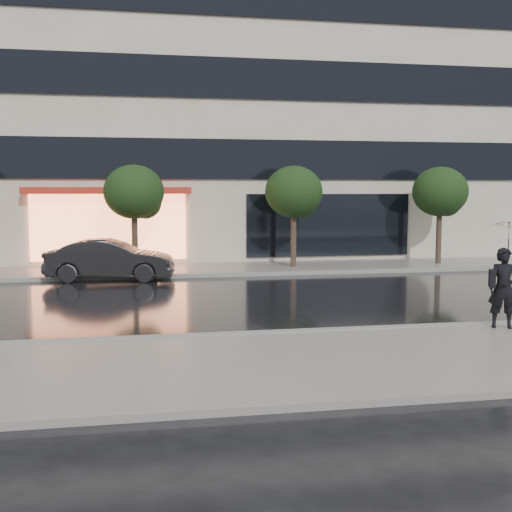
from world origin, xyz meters
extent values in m
plane|color=black|center=(0.00, 0.00, 0.00)|extent=(120.00, 120.00, 0.00)
cube|color=slate|center=(0.00, -3.25, 0.06)|extent=(60.00, 4.50, 0.12)
cube|color=slate|center=(0.00, 10.25, 0.06)|extent=(60.00, 3.50, 0.12)
cube|color=gray|center=(0.00, -1.00, 0.07)|extent=(60.00, 0.25, 0.14)
cube|color=gray|center=(0.00, 8.50, 0.07)|extent=(60.00, 0.25, 0.14)
cube|color=beige|center=(0.00, 18.00, 9.00)|extent=(30.00, 12.00, 18.00)
cube|color=black|center=(0.00, 11.94, 4.30)|extent=(28.00, 0.12, 1.60)
cube|color=black|center=(0.00, 11.94, 7.50)|extent=(28.00, 0.12, 1.60)
cube|color=#FF8C59|center=(-4.00, 11.92, 1.60)|extent=(6.00, 0.10, 2.60)
cube|color=#B3271B|center=(-4.00, 11.59, 3.05)|extent=(6.40, 0.70, 0.25)
cube|color=black|center=(5.00, 11.94, 1.60)|extent=(7.00, 0.10, 2.60)
cylinder|color=#33261C|center=(-3.00, 10.00, 1.10)|extent=(0.22, 0.22, 2.20)
ellipsoid|color=black|center=(-3.00, 10.00, 3.00)|extent=(2.20, 2.20, 1.98)
sphere|color=black|center=(-2.60, 10.20, 2.60)|extent=(1.20, 1.20, 1.20)
cylinder|color=#33261C|center=(3.00, 10.00, 1.10)|extent=(0.22, 0.22, 2.20)
ellipsoid|color=black|center=(3.00, 10.00, 3.00)|extent=(2.20, 2.20, 1.98)
sphere|color=black|center=(3.40, 10.20, 2.60)|extent=(1.20, 1.20, 1.20)
cylinder|color=#33261C|center=(9.00, 10.00, 1.10)|extent=(0.22, 0.22, 2.20)
ellipsoid|color=black|center=(9.00, 10.00, 3.00)|extent=(2.20, 2.20, 1.98)
sphere|color=black|center=(9.40, 10.20, 2.60)|extent=(1.20, 1.20, 1.20)
imported|color=black|center=(-3.82, 8.30, 0.70)|extent=(4.43, 2.06, 1.41)
imported|color=black|center=(4.82, -1.50, 0.99)|extent=(0.74, 0.63, 1.73)
imported|color=#350917|center=(4.87, -1.52, 2.06)|extent=(1.10, 1.11, 0.77)
cylinder|color=black|center=(4.87, -1.52, 1.62)|extent=(0.02, 0.02, 0.87)
cube|color=black|center=(4.56, -1.45, 1.19)|extent=(0.23, 0.34, 0.37)
camera|label=1|loc=(-2.88, -13.90, 3.10)|focal=45.00mm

